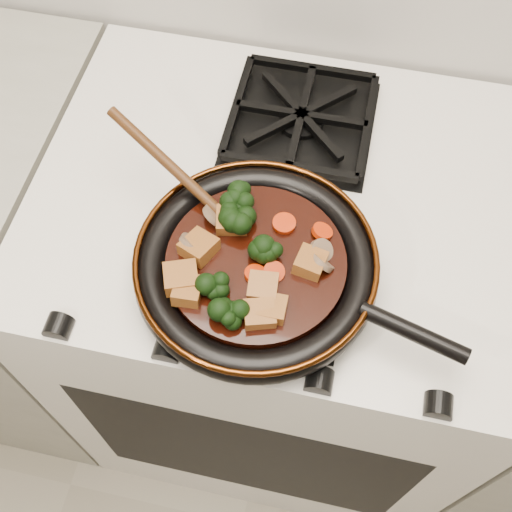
# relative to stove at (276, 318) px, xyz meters

# --- Properties ---
(stove) EXTENTS (0.76, 0.60, 0.90)m
(stove) POSITION_rel_stove_xyz_m (0.00, 0.00, 0.00)
(stove) COLOR silver
(stove) RESTS_ON ground
(burner_grate_front) EXTENTS (0.23, 0.23, 0.03)m
(burner_grate_front) POSITION_rel_stove_xyz_m (0.00, -0.14, 0.46)
(burner_grate_front) COLOR black
(burner_grate_front) RESTS_ON stove
(burner_grate_back) EXTENTS (0.23, 0.23, 0.03)m
(burner_grate_back) POSITION_rel_stove_xyz_m (0.00, 0.14, 0.46)
(burner_grate_back) COLOR black
(burner_grate_back) RESTS_ON stove
(skillet) EXTENTS (0.44, 0.33, 0.05)m
(skillet) POSITION_rel_stove_xyz_m (-0.01, -0.15, 0.49)
(skillet) COLOR black
(skillet) RESTS_ON burner_grate_front
(braising_sauce) EXTENTS (0.24, 0.24, 0.02)m
(braising_sauce) POSITION_rel_stove_xyz_m (-0.01, -0.15, 0.50)
(braising_sauce) COLOR black
(braising_sauce) RESTS_ON skillet
(tofu_cube_0) EXTENTS (0.05, 0.05, 0.03)m
(tofu_cube_0) POSITION_rel_stove_xyz_m (-0.10, -0.20, 0.52)
(tofu_cube_0) COLOR brown
(tofu_cube_0) RESTS_ON braising_sauce
(tofu_cube_1) EXTENTS (0.04, 0.04, 0.03)m
(tofu_cube_1) POSITION_rel_stove_xyz_m (-0.08, -0.22, 0.52)
(tofu_cube_1) COLOR brown
(tofu_cube_1) RESTS_ON braising_sauce
(tofu_cube_2) EXTENTS (0.05, 0.05, 0.02)m
(tofu_cube_2) POSITION_rel_stove_xyz_m (0.01, -0.23, 0.52)
(tofu_cube_2) COLOR brown
(tofu_cube_2) RESTS_ON braising_sauce
(tofu_cube_3) EXTENTS (0.04, 0.05, 0.03)m
(tofu_cube_3) POSITION_rel_stove_xyz_m (0.06, -0.15, 0.52)
(tofu_cube_3) COLOR brown
(tofu_cube_3) RESTS_ON braising_sauce
(tofu_cube_4) EXTENTS (0.04, 0.04, 0.02)m
(tofu_cube_4) POSITION_rel_stove_xyz_m (0.01, -0.19, 0.52)
(tofu_cube_4) COLOR brown
(tofu_cube_4) RESTS_ON braising_sauce
(tofu_cube_5) EXTENTS (0.06, 0.06, 0.03)m
(tofu_cube_5) POSITION_rel_stove_xyz_m (-0.09, -0.16, 0.52)
(tofu_cube_5) COLOR brown
(tofu_cube_5) RESTS_ON braising_sauce
(tofu_cube_6) EXTENTS (0.03, 0.04, 0.02)m
(tofu_cube_6) POSITION_rel_stove_xyz_m (0.03, -0.22, 0.52)
(tofu_cube_6) COLOR brown
(tofu_cube_6) RESTS_ON braising_sauce
(tofu_cube_7) EXTENTS (0.05, 0.05, 0.02)m
(tofu_cube_7) POSITION_rel_stove_xyz_m (-0.05, -0.11, 0.52)
(tofu_cube_7) COLOR brown
(tofu_cube_7) RESTS_ON braising_sauce
(broccoli_floret_0) EXTENTS (0.07, 0.08, 0.06)m
(broccoli_floret_0) POSITION_rel_stove_xyz_m (-0.05, -0.10, 0.52)
(broccoli_floret_0) COLOR black
(broccoli_floret_0) RESTS_ON braising_sauce
(broccoli_floret_1) EXTENTS (0.07, 0.06, 0.06)m
(broccoli_floret_1) POSITION_rel_stove_xyz_m (-0.05, -0.21, 0.52)
(broccoli_floret_1) COLOR black
(broccoli_floret_1) RESTS_ON braising_sauce
(broccoli_floret_2) EXTENTS (0.09, 0.09, 0.05)m
(broccoli_floret_2) POSITION_rel_stove_xyz_m (-0.02, -0.24, 0.52)
(broccoli_floret_2) COLOR black
(broccoli_floret_2) RESTS_ON braising_sauce
(broccoli_floret_3) EXTENTS (0.08, 0.09, 0.07)m
(broccoli_floret_3) POSITION_rel_stove_xyz_m (-0.06, -0.07, 0.52)
(broccoli_floret_3) COLOR black
(broccoli_floret_3) RESTS_ON braising_sauce
(broccoli_floret_4) EXTENTS (0.09, 0.09, 0.07)m
(broccoli_floret_4) POSITION_rel_stove_xyz_m (0.00, -0.15, 0.52)
(broccoli_floret_4) COLOR black
(broccoli_floret_4) RESTS_ON braising_sauce
(broccoli_floret_5) EXTENTS (0.09, 0.08, 0.07)m
(broccoli_floret_5) POSITION_rel_stove_xyz_m (-0.05, -0.07, 0.52)
(broccoli_floret_5) COLOR black
(broccoli_floret_5) RESTS_ON braising_sauce
(carrot_coin_0) EXTENTS (0.03, 0.03, 0.01)m
(carrot_coin_0) POSITION_rel_stove_xyz_m (-0.01, -0.18, 0.51)
(carrot_coin_0) COLOR #BF2805
(carrot_coin_0) RESTS_ON braising_sauce
(carrot_coin_1) EXTENTS (0.03, 0.03, 0.01)m
(carrot_coin_1) POSITION_rel_stove_xyz_m (0.02, -0.09, 0.51)
(carrot_coin_1) COLOR #BF2805
(carrot_coin_1) RESTS_ON braising_sauce
(carrot_coin_2) EXTENTS (0.03, 0.03, 0.02)m
(carrot_coin_2) POSITION_rel_stove_xyz_m (0.02, -0.17, 0.51)
(carrot_coin_2) COLOR #BF2805
(carrot_coin_2) RESTS_ON braising_sauce
(carrot_coin_3) EXTENTS (0.03, 0.03, 0.02)m
(carrot_coin_3) POSITION_rel_stove_xyz_m (0.07, -0.10, 0.51)
(carrot_coin_3) COLOR #BF2805
(carrot_coin_3) RESTS_ON braising_sauce
(carrot_coin_4) EXTENTS (0.03, 0.03, 0.02)m
(carrot_coin_4) POSITION_rel_stove_xyz_m (0.06, -0.15, 0.51)
(carrot_coin_4) COLOR #BF2805
(carrot_coin_4) RESTS_ON braising_sauce
(mushroom_slice_0) EXTENTS (0.04, 0.04, 0.03)m
(mushroom_slice_0) POSITION_rel_stove_xyz_m (0.08, -0.14, 0.52)
(mushroom_slice_0) COLOR brown
(mushroom_slice_0) RESTS_ON braising_sauce
(mushroom_slice_1) EXTENTS (0.05, 0.05, 0.03)m
(mushroom_slice_1) POSITION_rel_stove_xyz_m (-0.10, -0.15, 0.52)
(mushroom_slice_1) COLOR brown
(mushroom_slice_1) RESTS_ON braising_sauce
(mushroom_slice_2) EXTENTS (0.05, 0.05, 0.03)m
(mushroom_slice_2) POSITION_rel_stove_xyz_m (-0.08, -0.10, 0.52)
(mushroom_slice_2) COLOR brown
(mushroom_slice_2) RESTS_ON braising_sauce
(mushroom_slice_3) EXTENTS (0.04, 0.04, 0.02)m
(mushroom_slice_3) POSITION_rel_stove_xyz_m (0.07, -0.13, 0.52)
(mushroom_slice_3) COLOR brown
(mushroom_slice_3) RESTS_ON braising_sauce
(mushroom_slice_4) EXTENTS (0.03, 0.03, 0.03)m
(mushroom_slice_4) POSITION_rel_stove_xyz_m (-0.06, -0.09, 0.52)
(mushroom_slice_4) COLOR brown
(mushroom_slice_4) RESTS_ON braising_sauce
(wooden_spoon) EXTENTS (0.14, 0.09, 0.22)m
(wooden_spoon) POSITION_rel_stove_xyz_m (-0.11, -0.08, 0.53)
(wooden_spoon) COLOR #43240E
(wooden_spoon) RESTS_ON braising_sauce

